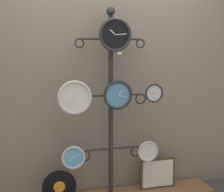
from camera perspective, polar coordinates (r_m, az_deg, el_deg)
The scene contains 11 objects.
shop_wall at distance 3.29m, azimuth -0.94°, elevation 5.57°, with size 4.40×0.04×2.80m.
display_stand at distance 3.22m, azimuth -0.23°, elevation -5.50°, with size 0.76×0.35×1.98m.
clock_top_center at distance 3.05m, azimuth 0.58°, elevation 11.13°, with size 0.33×0.04×0.33m.
clock_middle_left at distance 2.97m, azimuth -6.84°, elevation -0.26°, with size 0.33×0.04×0.33m.
clock_middle_center at distance 3.08m, azimuth 1.08°, elevation 0.17°, with size 0.30×0.04×0.30m.
clock_middle_right at distance 3.21m, azimuth 7.67°, elevation 0.53°, with size 0.20×0.04×0.20m.
clock_bottom_left at distance 3.13m, azimuth -7.08°, elevation -11.10°, with size 0.23×0.04×0.23m.
clock_bottom_right at distance 3.33m, azimuth 6.58°, elevation -10.01°, with size 0.22×0.04×0.22m.
vinyl_record at distance 3.24m, azimuth -9.60°, elevation -16.04°, with size 0.34×0.01×0.34m.
picture_frame at distance 3.54m, azimuth 8.37°, elevation -13.82°, with size 0.39×0.02×0.34m.
price_tag_upper at distance 3.05m, azimuth 1.39°, elevation 7.86°, with size 0.04×0.00×0.03m.
Camera 1 is at (-0.79, -2.62, 1.56)m, focal length 50.00 mm.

